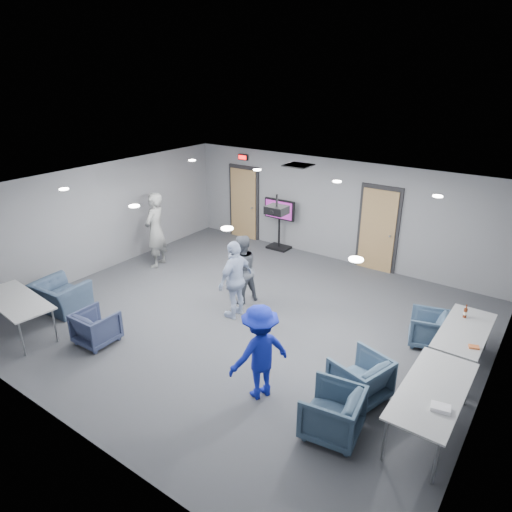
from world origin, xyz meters
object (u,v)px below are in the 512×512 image
Objects in this scene: person_a at (155,230)px; chair_right_a at (429,329)px; chair_right_b at (360,378)px; tv_stand at (279,221)px; projector at (277,210)px; person_c at (235,279)px; person_d at (260,352)px; bottle_right at (465,313)px; person_b at (242,269)px; table_right_b at (433,391)px; chair_front_b at (61,296)px; table_front_left at (16,301)px; table_right_a at (465,332)px; chair_front_a at (96,327)px; chair_right_c at (332,413)px.

chair_right_a is (6.89, 0.34, -0.66)m from person_a.
tv_stand reaches higher than chair_right_b.
projector is at bearing -99.45° from chair_right_b.
person_c is 2.56m from person_d.
chair_right_a is at bearing -175.17° from bottle_right.
person_b is 1.95× the size of chair_right_b.
person_d is at bearing 46.33° from person_a.
chair_right_a is 2.21m from chair_right_b.
person_d is at bearing 106.92° from table_right_b.
chair_front_b is (-3.18, -1.97, -0.50)m from person_c.
chair_right_b is 6.42m from chair_front_b.
person_d is 2.76m from projector.
person_a is 7.45m from bottle_right.
person_d is at bearing 20.09° from table_front_left.
table_right_b is (-0.00, -1.90, 0.01)m from table_right_a.
chair_front_a is (-1.24, -2.90, -0.45)m from person_b.
chair_right_b is 3.15× the size of bottle_right.
person_b is 0.93× the size of person_c.
chair_front_b is 0.70× the size of tv_stand.
table_front_left is (-6.65, -4.21, 0.36)m from chair_right_a.
tv_stand reaches higher than bottle_right.
chair_front_a is (-1.52, -2.32, -0.51)m from person_c.
table_front_left is at bearing -50.91° from person_d.
chair_right_a is at bearing 38.60° from table_front_left.
person_d reaches higher than bottle_right.
chair_front_a is at bearing -147.59° from bottle_right.
table_right_a is 6.32m from tv_stand.
chair_front_a is 1.69m from table_front_left.
table_front_left is at bearing 94.04° from chair_front_b.
chair_right_c is 1.43m from table_right_b.
bottle_right is at bearing 80.05° from chair_right_a.
projector is at bearing 69.85° from table_right_b.
chair_right_a is at bearing 120.53° from person_b.
person_d is 0.91× the size of table_right_a.
bottle_right is (-0.10, 0.42, 0.14)m from table_right_a.
chair_front_a is 6.74m from bottle_right.
chair_right_b is at bearing -114.26° from bottle_right.
chair_right_a is 2.39m from table_right_b.
table_right_b is (7.54, -1.94, -0.29)m from person_a.
person_b is at bearing -114.19° from chair_front_a.
person_c reaches higher than tv_stand.
person_b is at bearing -142.39° from chair_front_b.
tv_stand reaches higher than table_right_b.
projector is at bearing -84.75° from chair_right_a.
chair_right_c reaches higher than chair_right_b.
tv_stand is (-3.19, 5.55, 0.03)m from person_d.
table_right_a is (7.54, -0.04, -0.30)m from person_a.
projector reaches higher than tv_stand.
person_a is at bearing 99.79° from table_front_left.
chair_front_b is at bearing -151.89° from projector.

